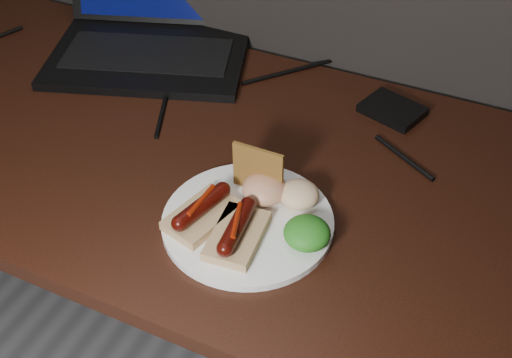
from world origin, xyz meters
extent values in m
cube|color=black|center=(0.00, 1.38, 0.73)|extent=(1.40, 0.70, 0.03)
cube|color=black|center=(-0.65, 1.68, 0.36)|extent=(0.05, 0.05, 0.72)
cube|color=black|center=(0.65, 1.68, 0.36)|extent=(0.05, 0.05, 0.72)
cube|color=black|center=(-0.11, 1.59, 0.76)|extent=(0.47, 0.39, 0.02)
cube|color=black|center=(-0.11, 1.59, 0.77)|extent=(0.37, 0.25, 0.00)
cube|color=black|center=(0.41, 1.63, 0.76)|extent=(0.13, 0.11, 0.02)
cylinder|color=black|center=(0.01, 1.46, 0.75)|extent=(0.08, 0.17, 0.01)
cylinder|color=black|center=(0.18, 1.68, 0.75)|extent=(0.15, 0.17, 0.01)
cylinder|color=black|center=(0.46, 1.51, 0.75)|extent=(0.12, 0.08, 0.01)
cylinder|color=white|center=(0.29, 1.25, 0.76)|extent=(0.30, 0.30, 0.01)
cube|color=#DDB582|center=(0.23, 1.22, 0.77)|extent=(0.10, 0.13, 0.02)
cylinder|color=#440C04|center=(0.23, 1.22, 0.79)|extent=(0.05, 0.10, 0.02)
sphere|color=#440C04|center=(0.21, 1.17, 0.79)|extent=(0.03, 0.02, 0.02)
sphere|color=#440C04|center=(0.24, 1.26, 0.79)|extent=(0.03, 0.02, 0.02)
cylinder|color=maroon|center=(0.23, 1.22, 0.80)|extent=(0.01, 0.07, 0.01)
cube|color=#DDB582|center=(0.29, 1.20, 0.77)|extent=(0.08, 0.12, 0.02)
cylinder|color=#440C04|center=(0.29, 1.20, 0.79)|extent=(0.03, 0.10, 0.02)
sphere|color=#440C04|center=(0.30, 1.16, 0.79)|extent=(0.03, 0.02, 0.02)
sphere|color=#440C04|center=(0.29, 1.25, 0.79)|extent=(0.03, 0.02, 0.02)
cylinder|color=maroon|center=(0.29, 1.20, 0.80)|extent=(0.03, 0.07, 0.01)
cube|color=#A9712E|center=(0.27, 1.32, 0.80)|extent=(0.08, 0.01, 0.08)
ellipsoid|color=#186113|center=(0.39, 1.24, 0.78)|extent=(0.07, 0.07, 0.04)
ellipsoid|color=#A41C10|center=(0.29, 1.30, 0.78)|extent=(0.07, 0.07, 0.04)
ellipsoid|color=silver|center=(0.34, 1.32, 0.78)|extent=(0.06, 0.06, 0.04)
camera|label=1|loc=(0.59, 0.62, 1.46)|focal=45.00mm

